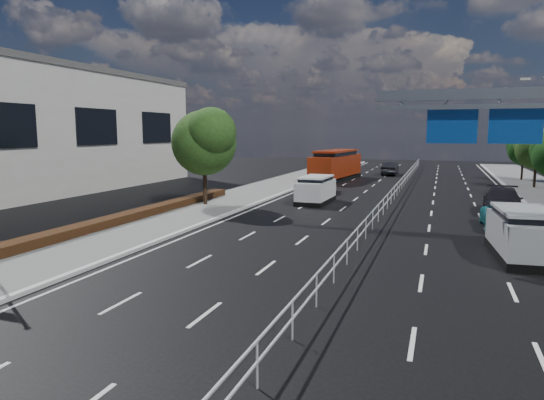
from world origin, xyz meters
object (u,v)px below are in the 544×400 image
(near_car_dark, at_px, (390,168))
(parked_car_dark, at_px, (502,201))
(overhead_gantry, at_px, (537,118))
(parked_car_teal, at_px, (504,218))
(red_bus, at_px, (336,164))
(near_car_silver, at_px, (324,184))
(white_minivan, at_px, (316,190))
(silver_minivan, at_px, (523,234))

(near_car_dark, height_order, parked_car_dark, parked_car_dark)
(overhead_gantry, height_order, parked_car_teal, overhead_gantry)
(near_car_dark, xyz_separation_m, parked_car_dark, (9.46, -26.07, 0.02))
(red_bus, bearing_deg, near_car_dark, 66.44)
(parked_car_teal, bearing_deg, near_car_silver, 134.99)
(white_minivan, xyz_separation_m, parked_car_teal, (11.69, -6.09, -0.33))
(white_minivan, relative_size, parked_car_dark, 0.82)
(overhead_gantry, relative_size, parked_car_dark, 1.86)
(near_car_silver, distance_m, parked_car_dark, 14.60)
(silver_minivan, xyz_separation_m, parked_car_dark, (0.44, 11.46, -0.20))
(red_bus, xyz_separation_m, parked_car_dark, (14.25, -17.80, -0.85))
(red_bus, bearing_deg, near_car_silver, -76.70)
(overhead_gantry, bearing_deg, parked_car_dark, 88.96)
(silver_minivan, bearing_deg, overhead_gantry, 44.53)
(overhead_gantry, distance_m, near_car_dark, 38.68)
(overhead_gantry, height_order, parked_car_dark, overhead_gantry)
(near_car_dark, distance_m, parked_car_dark, 27.73)
(overhead_gantry, height_order, near_car_dark, overhead_gantry)
(near_car_silver, height_order, silver_minivan, silver_minivan)
(silver_minivan, bearing_deg, near_car_dark, 98.81)
(white_minivan, xyz_separation_m, near_car_silver, (-0.81, 5.97, -0.24))
(red_bus, bearing_deg, silver_minivan, -58.20)
(near_car_dark, relative_size, parked_car_dark, 0.86)
(white_minivan, xyz_separation_m, silver_minivan, (11.69, -12.23, 0.04))
(silver_minivan, distance_m, parked_car_dark, 11.47)
(near_car_silver, bearing_deg, overhead_gantry, 122.06)
(overhead_gantry, height_order, white_minivan, overhead_gantry)
(near_car_silver, height_order, parked_car_dark, parked_car_dark)
(red_bus, bearing_deg, parked_car_dark, -44.79)
(near_car_silver, height_order, near_car_dark, near_car_dark)
(near_car_silver, bearing_deg, near_car_dark, -103.54)
(near_car_silver, relative_size, parked_car_dark, 0.76)
(near_car_silver, bearing_deg, parked_car_teal, 132.67)
(white_minivan, relative_size, silver_minivan, 0.90)
(red_bus, height_order, parked_car_teal, red_bus)
(parked_car_dark, bearing_deg, white_minivan, -178.72)
(overhead_gantry, bearing_deg, near_car_silver, 125.39)
(near_car_dark, height_order, parked_car_teal, near_car_dark)
(overhead_gantry, distance_m, red_bus, 32.45)
(overhead_gantry, xyz_separation_m, red_bus, (-14.05, 28.99, -3.95))
(white_minivan, bearing_deg, silver_minivan, -44.75)
(white_minivan, height_order, near_car_silver, white_minivan)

